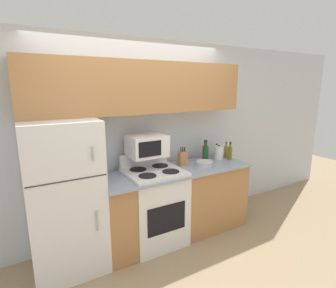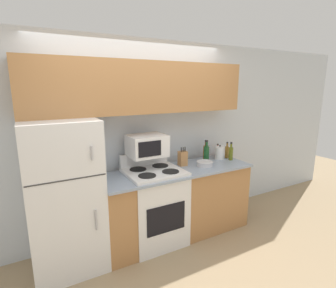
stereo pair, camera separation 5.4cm
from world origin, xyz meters
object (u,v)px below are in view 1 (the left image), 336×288
at_px(bottle_olive_oil, 230,153).
at_px(stove, 154,206).
at_px(refrigerator, 65,197).
at_px(kettle, 219,153).
at_px(bottle_whiskey, 205,152).
at_px(bottle_hot_sauce, 217,152).
at_px(bottle_vinegar, 226,151).
at_px(knife_block, 182,158).
at_px(bottle_wine_green, 206,153).
at_px(microwave, 147,146).
at_px(bowl, 205,163).

bearing_deg(bottle_olive_oil, stove, 179.75).
bearing_deg(refrigerator, kettle, 1.65).
bearing_deg(kettle, bottle_whiskey, 149.09).
distance_m(bottle_whiskey, bottle_olive_oil, 0.36).
distance_m(bottle_hot_sauce, kettle, 0.12).
distance_m(refrigerator, bottle_whiskey, 1.99).
bearing_deg(bottle_vinegar, knife_block, -179.37).
bearing_deg(bottle_whiskey, bottle_olive_oil, -36.47).
distance_m(knife_block, bottle_whiskey, 0.48).
height_order(bottle_hot_sauce, bottle_wine_green, bottle_wine_green).
distance_m(knife_block, bottle_hot_sauce, 0.70).
xyz_separation_m(bottle_olive_oil, bottle_hot_sauce, (-0.06, 0.22, -0.02)).
bearing_deg(refrigerator, knife_block, 2.26).
bearing_deg(bottle_wine_green, bottle_whiskey, 56.71).
distance_m(stove, microwave, 0.77).
distance_m(refrigerator, bottle_vinegar, 2.30).
bearing_deg(bottle_whiskey, bottle_wine_green, -123.29).
xyz_separation_m(bottle_olive_oil, bottle_vinegar, (0.03, 0.11, -0.01)).
bearing_deg(bottle_hot_sauce, stove, -169.57).
xyz_separation_m(bottle_vinegar, bottle_wine_green, (-0.37, 0.01, 0.02)).
bearing_deg(bowl, bottle_whiskey, 51.12).
height_order(microwave, bottle_olive_oil, microwave).
bearing_deg(bottle_vinegar, kettle, -177.49).
distance_m(microwave, kettle, 1.17).
xyz_separation_m(bottle_olive_oil, bottle_wine_green, (-0.34, 0.13, 0.02)).
relative_size(bowl, bottle_olive_oil, 0.85).
distance_m(microwave, bottle_wine_green, 0.95).
relative_size(bottle_whiskey, bottle_hot_sauce, 1.40).
height_order(knife_block, bowl, knife_block).
bearing_deg(bottle_whiskey, bottle_hot_sauce, 2.23).
bearing_deg(knife_block, microwave, 178.39).
bearing_deg(refrigerator, microwave, 4.24).
xyz_separation_m(bowl, bottle_hot_sauce, (0.44, 0.28, 0.04)).
distance_m(microwave, bottle_vinegar, 1.31).
bearing_deg(bottle_wine_green, stove, -172.26).
height_order(refrigerator, bottle_olive_oil, refrigerator).
distance_m(refrigerator, bowl, 1.76).
xyz_separation_m(knife_block, bottle_olive_oil, (0.75, -0.11, 0.00)).
bearing_deg(stove, bottle_whiskey, 12.34).
bearing_deg(bowl, kettle, 23.41).
bearing_deg(kettle, knife_block, -179.79).
bearing_deg(bottle_hot_sauce, bottle_olive_oil, -74.50).
xyz_separation_m(microwave, bottle_vinegar, (1.29, -0.01, -0.24)).
xyz_separation_m(refrigerator, bottle_wine_green, (1.92, 0.08, 0.22)).
distance_m(stove, bottle_hot_sauce, 1.29).
distance_m(bottle_vinegar, kettle, 0.14).
distance_m(stove, bottle_wine_green, 1.05).
xyz_separation_m(knife_block, bottle_hot_sauce, (0.69, 0.11, -0.02)).
relative_size(refrigerator, bottle_vinegar, 6.84).
xyz_separation_m(microwave, kettle, (1.15, -0.01, -0.24)).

